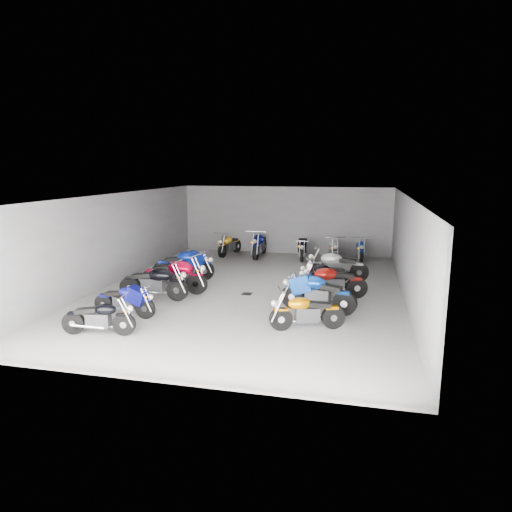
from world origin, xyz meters
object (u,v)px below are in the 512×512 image
object	(u,v)px
motorcycle_right_e	(327,275)
motorcycle_back_f	(360,250)
motorcycle_left_d	(175,275)
motorcycle_back_d	(303,248)
drain_grate	(247,294)
motorcycle_left_c	(154,283)
motorcycle_right_c	(317,293)
motorcycle_left_a	(99,317)
motorcycle_left_e	(184,265)
motorcycle_left_b	(125,301)
motorcycle_right_b	(306,312)
motorcycle_back_c	(259,245)
motorcycle_right_f	(337,266)
motorcycle_right_d	(332,282)
motorcycle_back_e	(334,250)
motorcycle_back_b	(229,245)

from	to	relation	value
motorcycle_right_e	motorcycle_back_f	bearing A→B (deg)	-26.64
motorcycle_left_d	motorcycle_back_d	world-z (taller)	motorcycle_left_d
drain_grate	motorcycle_left_c	world-z (taller)	motorcycle_left_c
motorcycle_right_c	motorcycle_back_f	xyz separation A→B (m)	(1.15, 7.62, -0.04)
motorcycle_left_a	motorcycle_left_e	world-z (taller)	motorcycle_left_e
motorcycle_back_f	motorcycle_left_c	bearing A→B (deg)	45.89
motorcycle_left_b	motorcycle_right_b	world-z (taller)	motorcycle_right_b
motorcycle_left_b	motorcycle_back_c	size ratio (longest dim) A/B	0.80
motorcycle_left_a	motorcycle_left_d	size ratio (longest dim) A/B	0.78
motorcycle_left_b	motorcycle_right_f	world-z (taller)	motorcycle_right_f
motorcycle_back_c	motorcycle_right_e	bearing A→B (deg)	124.62
motorcycle_left_d	motorcycle_right_d	distance (m)	5.17
motorcycle_left_a	motorcycle_back_e	size ratio (longest dim) A/B	0.84
motorcycle_left_e	motorcycle_back_d	xyz separation A→B (m)	(3.78, 4.85, -0.05)
motorcycle_back_c	motorcycle_right_d	bearing A→B (deg)	120.84
motorcycle_left_d	motorcycle_back_d	size ratio (longest dim) A/B	1.15
drain_grate	motorcycle_back_b	bearing A→B (deg)	111.22
motorcycle_right_b	motorcycle_back_e	bearing A→B (deg)	-20.03
motorcycle_left_a	motorcycle_right_d	bearing A→B (deg)	121.36
motorcycle_right_b	motorcycle_right_d	size ratio (longest dim) A/B	0.87
drain_grate	motorcycle_back_b	size ratio (longest dim) A/B	0.15
motorcycle_left_c	motorcycle_right_e	bearing A→B (deg)	114.82
motorcycle_left_d	motorcycle_back_d	bearing A→B (deg)	157.81
motorcycle_left_e	motorcycle_right_e	size ratio (longest dim) A/B	1.20
drain_grate	motorcycle_left_a	distance (m)	5.18
motorcycle_left_a	motorcycle_right_f	xyz separation A→B (m)	(5.42, 7.02, 0.09)
motorcycle_left_d	motorcycle_right_b	xyz separation A→B (m)	(4.70, -2.55, -0.10)
motorcycle_left_b	motorcycle_back_e	bearing A→B (deg)	154.33
motorcycle_right_b	motorcycle_back_c	xyz separation A→B (m)	(-3.30, 9.13, 0.10)
motorcycle_right_d	motorcycle_back_c	xyz separation A→B (m)	(-3.74, 6.12, 0.04)
drain_grate	motorcycle_right_e	distance (m)	2.86
motorcycle_right_f	motorcycle_back_c	bearing A→B (deg)	46.21
motorcycle_right_b	motorcycle_right_e	xyz separation A→B (m)	(0.19, 4.19, -0.01)
motorcycle_back_b	motorcycle_right_e	bearing A→B (deg)	145.97
motorcycle_left_e	motorcycle_back_b	size ratio (longest dim) A/B	1.10
motorcycle_right_e	motorcycle_back_b	size ratio (longest dim) A/B	0.92
drain_grate	motorcycle_back_b	distance (m)	6.84
motorcycle_right_b	motorcycle_back_b	size ratio (longest dim) A/B	0.92
motorcycle_right_e	motorcycle_back_e	distance (m)	4.55
motorcycle_left_c	motorcycle_back_f	size ratio (longest dim) A/B	1.08
drain_grate	motorcycle_right_b	world-z (taller)	motorcycle_right_b
motorcycle_right_b	motorcycle_back_f	size ratio (longest dim) A/B	0.90
motorcycle_back_d	motorcycle_left_b	bearing A→B (deg)	63.60
drain_grate	motorcycle_right_e	bearing A→B (deg)	27.54
motorcycle_left_d	motorcycle_back_b	xyz separation A→B (m)	(-0.08, 6.68, -0.07)
motorcycle_left_c	motorcycle_left_d	world-z (taller)	motorcycle_left_d
motorcycle_left_a	motorcycle_right_c	bearing A→B (deg)	112.80
motorcycle_left_e	motorcycle_back_f	distance (m)	8.00
motorcycle_back_b	motorcycle_back_f	world-z (taller)	motorcycle_back_f
motorcycle_left_e	motorcycle_right_d	bearing A→B (deg)	68.78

